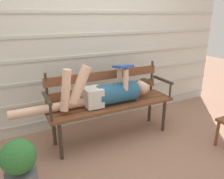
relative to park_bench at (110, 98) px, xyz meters
name	(u,v)px	position (x,y,z in m)	size (l,w,h in m)	color
ground_plane	(116,141)	(0.00, -0.18, -0.52)	(12.00, 12.00, 0.00)	#936B56
house_siding	(93,45)	(0.00, 0.53, 0.61)	(4.47, 0.08, 2.26)	beige
park_bench	(110,98)	(0.00, 0.00, 0.00)	(1.60, 0.43, 0.90)	brown
reclining_person	(106,92)	(-0.08, -0.06, 0.11)	(1.72, 0.26, 0.54)	#23567A
potted_plant	(20,168)	(-1.14, -0.60, -0.23)	(0.30, 0.30, 0.55)	slate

